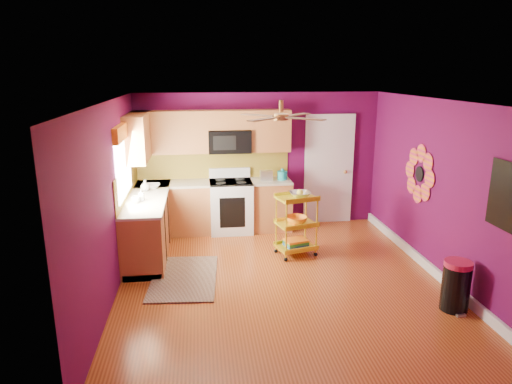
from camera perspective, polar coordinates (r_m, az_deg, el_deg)
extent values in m
plane|color=brown|center=(6.59, 3.17, -10.97)|extent=(5.00, 5.00, 0.00)
cube|color=#54093F|center=(8.55, 0.31, 3.97)|extent=(4.50, 0.04, 2.50)
cube|color=#54093F|center=(3.86, 10.15, -10.22)|extent=(4.50, 0.04, 2.50)
cube|color=#54093F|center=(6.16, -17.72, -1.10)|extent=(0.04, 5.00, 2.50)
cube|color=#54093F|center=(6.91, 22.01, 0.22)|extent=(0.04, 5.00, 2.50)
cube|color=silver|center=(5.94, 3.53, 11.28)|extent=(4.50, 5.00, 0.04)
cube|color=white|center=(7.27, 20.89, -8.83)|extent=(0.05, 4.90, 0.14)
cube|color=#945228|center=(7.62, -13.26, -4.04)|extent=(0.60, 2.30, 0.90)
cube|color=#945228|center=(8.39, -5.20, -1.94)|extent=(2.80, 0.60, 0.90)
cube|color=beige|center=(7.49, -13.48, -0.63)|extent=(0.63, 2.30, 0.04)
cube|color=beige|center=(8.27, -5.27, 1.18)|extent=(2.80, 0.63, 0.04)
cube|color=black|center=(7.76, -13.09, -6.83)|extent=(0.54, 2.30, 0.10)
cube|color=black|center=(8.51, -5.13, -4.52)|extent=(2.80, 0.54, 0.10)
cube|color=white|center=(8.37, -3.14, -1.87)|extent=(0.76, 0.66, 0.92)
cube|color=black|center=(8.25, -3.18, 1.23)|extent=(0.76, 0.62, 0.03)
cube|color=white|center=(8.50, -3.33, 2.43)|extent=(0.76, 0.06, 0.18)
cube|color=black|center=(8.06, -2.97, -2.60)|extent=(0.45, 0.02, 0.55)
cube|color=#945228|center=(8.24, -10.65, 7.35)|extent=(1.32, 0.33, 0.75)
cube|color=#945228|center=(8.33, 1.77, 7.68)|extent=(0.72, 0.33, 0.75)
cube|color=#945228|center=(8.22, -3.38, 9.00)|extent=(0.76, 0.33, 0.34)
cube|color=#945228|center=(7.81, -14.49, 6.73)|extent=(0.33, 1.30, 0.75)
cube|color=black|center=(8.24, -3.32, 6.35)|extent=(0.76, 0.38, 0.40)
cube|color=brown|center=(8.49, -5.39, 3.44)|extent=(2.80, 0.01, 0.51)
cube|color=brown|center=(7.46, -15.82, 1.34)|extent=(0.01, 2.30, 0.51)
cube|color=white|center=(7.10, -16.28, 3.56)|extent=(0.03, 1.20, 1.00)
cube|color=orange|center=(7.02, -16.32, 7.33)|extent=(0.08, 1.35, 0.22)
cube|color=white|center=(8.85, 9.04, 2.67)|extent=(0.85, 0.04, 2.05)
cube|color=white|center=(8.83, 9.08, 2.64)|extent=(0.95, 0.02, 2.15)
sphere|color=#BF8C3F|center=(8.90, 11.11, 2.48)|extent=(0.07, 0.07, 0.07)
cylinder|color=black|center=(7.39, 19.74, 2.13)|extent=(0.01, 0.24, 0.24)
cube|color=#166695|center=(5.69, 28.84, -0.43)|extent=(0.03, 0.52, 0.72)
cube|color=black|center=(5.68, 28.71, -0.43)|extent=(0.01, 0.56, 0.76)
cylinder|color=#BF8C3F|center=(6.14, 3.16, 10.65)|extent=(0.06, 0.06, 0.16)
cylinder|color=#BF8C3F|center=(6.15, 3.15, 9.35)|extent=(0.20, 0.20, 0.08)
cube|color=#4C2D19|center=(6.47, 5.10, 9.59)|extent=(0.47, 0.47, 0.01)
cube|color=#4C2D19|center=(6.38, 0.30, 9.57)|extent=(0.47, 0.47, 0.01)
cube|color=#4C2D19|center=(5.85, 0.99, 9.08)|extent=(0.47, 0.47, 0.01)
cube|color=#4C2D19|center=(5.95, 6.20, 9.09)|extent=(0.47, 0.47, 0.01)
cube|color=black|center=(6.71, -8.96, -10.53)|extent=(1.01, 1.54, 0.02)
cylinder|color=yellow|center=(7.02, 3.80, -4.84)|extent=(0.03, 0.03, 0.92)
cylinder|color=yellow|center=(7.26, 7.59, -4.27)|extent=(0.03, 0.03, 0.92)
cylinder|color=yellow|center=(7.34, 2.54, -3.94)|extent=(0.03, 0.03, 0.92)
cylinder|color=yellow|center=(7.56, 6.21, -3.43)|extent=(0.03, 0.03, 0.92)
sphere|color=black|center=(7.19, 3.74, -8.38)|extent=(0.07, 0.07, 0.07)
sphere|color=black|center=(7.43, 7.47, -7.71)|extent=(0.07, 0.07, 0.07)
sphere|color=black|center=(7.50, 2.50, -7.36)|extent=(0.07, 0.07, 0.07)
sphere|color=black|center=(7.73, 6.11, -6.75)|extent=(0.07, 0.07, 0.07)
cube|color=yellow|center=(7.16, 5.13, -0.78)|extent=(0.69, 0.58, 0.03)
cube|color=yellow|center=(7.29, 5.05, -3.99)|extent=(0.69, 0.58, 0.03)
cube|color=yellow|center=(7.42, 4.98, -6.84)|extent=(0.69, 0.58, 0.03)
imported|color=beige|center=(7.17, 5.53, -0.30)|extent=(0.40, 0.40, 0.08)
sphere|color=yellow|center=(7.16, 5.53, -0.10)|extent=(0.11, 0.11, 0.11)
imported|color=orange|center=(7.26, 5.07, -3.47)|extent=(0.42, 0.42, 0.11)
cube|color=navy|center=(7.41, 4.99, -6.57)|extent=(0.40, 0.34, 0.04)
cube|color=#267233|center=(7.39, 5.00, -6.28)|extent=(0.40, 0.34, 0.04)
cube|color=orange|center=(7.38, 5.00, -6.02)|extent=(0.40, 0.34, 0.03)
cylinder|color=black|center=(6.23, 23.68, -10.95)|extent=(0.34, 0.34, 0.57)
cylinder|color=#B1193E|center=(6.11, 23.99, -8.23)|extent=(0.34, 0.34, 0.07)
cube|color=beige|center=(6.23, 24.20, -13.86)|extent=(0.12, 0.06, 0.03)
cylinder|color=teal|center=(8.36, 3.31, 2.08)|extent=(0.18, 0.18, 0.16)
sphere|color=teal|center=(8.34, 3.32, 2.75)|extent=(0.06, 0.06, 0.06)
cube|color=beige|center=(8.31, 1.29, 2.09)|extent=(0.22, 0.15, 0.18)
imported|color=#EA3F72|center=(7.22, -14.16, -0.36)|extent=(0.08, 0.08, 0.18)
imported|color=white|center=(7.79, -13.70, 0.82)|extent=(0.15, 0.15, 0.19)
imported|color=white|center=(7.95, -12.88, 0.71)|extent=(0.28, 0.28, 0.07)
imported|color=white|center=(7.12, -14.73, -0.94)|extent=(0.13, 0.13, 0.10)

